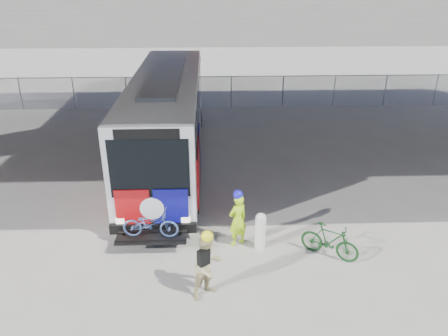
{
  "coord_description": "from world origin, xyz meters",
  "views": [
    {
      "loc": [
        -0.32,
        -12.68,
        7.39
      ],
      "look_at": [
        0.14,
        -0.03,
        1.6
      ],
      "focal_mm": 35.0,
      "sensor_mm": 36.0,
      "label": 1
    }
  ],
  "objects_px": {
    "bus": "(167,112)",
    "cyclist_tan": "(208,266)",
    "bike_parked": "(330,241)",
    "bollard": "(260,230)",
    "cyclist_hivis": "(238,219)"
  },
  "relations": [
    {
      "from": "bus",
      "to": "cyclist_tan",
      "type": "xyz_separation_m",
      "value": [
        1.59,
        -8.51,
        -1.24
      ]
    },
    {
      "from": "bike_parked",
      "to": "cyclist_tan",
      "type": "bearing_deg",
      "value": 146.33
    },
    {
      "from": "cyclist_tan",
      "to": "bike_parked",
      "type": "distance_m",
      "value": 3.72
    },
    {
      "from": "bus",
      "to": "bike_parked",
      "type": "height_order",
      "value": "bus"
    },
    {
      "from": "bollard",
      "to": "bike_parked",
      "type": "height_order",
      "value": "bollard"
    },
    {
      "from": "cyclist_hivis",
      "to": "bike_parked",
      "type": "height_order",
      "value": "cyclist_hivis"
    },
    {
      "from": "bus",
      "to": "cyclist_hivis",
      "type": "relative_size",
      "value": 7.25
    },
    {
      "from": "bollard",
      "to": "bike_parked",
      "type": "relative_size",
      "value": 0.69
    },
    {
      "from": "bollard",
      "to": "cyclist_hivis",
      "type": "distance_m",
      "value": 0.72
    },
    {
      "from": "cyclist_tan",
      "to": "bike_parked",
      "type": "xyz_separation_m",
      "value": [
        3.39,
        1.47,
        -0.37
      ]
    },
    {
      "from": "bus",
      "to": "cyclist_hivis",
      "type": "distance_m",
      "value": 6.91
    },
    {
      "from": "cyclist_hivis",
      "to": "bike_parked",
      "type": "relative_size",
      "value": 1.07
    },
    {
      "from": "bus",
      "to": "bollard",
      "type": "distance_m",
      "value": 7.41
    },
    {
      "from": "cyclist_hivis",
      "to": "cyclist_tan",
      "type": "xyz_separation_m",
      "value": [
        -0.87,
        -2.17,
        0.02
      ]
    },
    {
      "from": "bus",
      "to": "bike_parked",
      "type": "relative_size",
      "value": 7.73
    }
  ]
}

